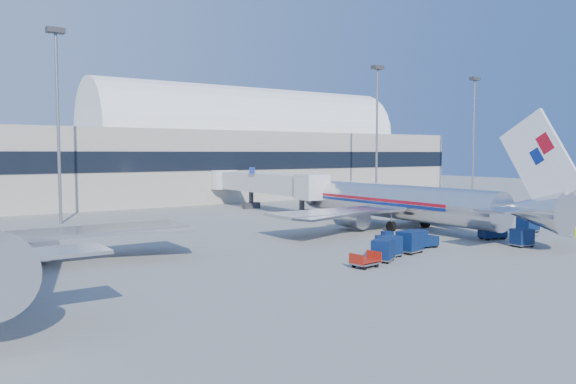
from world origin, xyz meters
TOP-DOWN VIEW (x-y plane):
  - ground at (0.00, 0.00)m, footprint 260.00×260.00m
  - terminal at (-13.60, 55.96)m, footprint 170.00×28.15m
  - airliner_main at (10.00, 4.51)m, footprint 32.00×37.26m
  - jetbridge_near at (7.60, 30.81)m, footprint 4.40×27.50m
  - mast_west at (-20.00, 30.00)m, footprint 2.00×1.20m
  - mast_east at (30.00, 30.00)m, footprint 2.00×1.20m
  - mast_far_east at (55.00, 30.00)m, footprint 2.00×1.20m
  - barrier_near at (18.00, 2.00)m, footprint 3.00×0.55m
  - barrier_mid at (21.30, 2.00)m, footprint 3.00×0.55m
  - barrier_far at (24.60, 2.00)m, footprint 3.00×0.55m
  - tug_lead at (2.39, -5.46)m, footprint 2.55×1.36m
  - tug_right at (11.64, -5.72)m, footprint 2.74×1.90m
  - tug_left at (0.57, -2.68)m, footprint 1.57×2.24m
  - cart_train_a at (-0.44, -6.59)m, footprint 2.38×2.01m
  - cart_train_b at (-3.15, -6.95)m, footprint 2.09×1.71m
  - cart_train_c at (-4.81, -8.01)m, footprint 2.40×2.25m
  - cart_solo_near at (10.18, -9.92)m, footprint 1.96×1.61m
  - cart_solo_far at (18.64, -5.04)m, footprint 2.08×1.60m
  - cart_open_red at (-7.42, -8.93)m, footprint 2.20×1.69m
  - ramp_worker at (18.98, -9.95)m, footprint 0.52×0.65m

SIDE VIEW (x-z plane):
  - ground at x=0.00m, z-range 0.00..0.00m
  - cart_open_red at x=-7.42m, z-range 0.12..0.66m
  - barrier_near at x=18.00m, z-range 0.00..0.90m
  - barrier_mid at x=21.30m, z-range 0.00..0.90m
  - barrier_far at x=24.60m, z-range 0.00..0.90m
  - tug_left at x=0.57m, z-range -0.06..1.26m
  - tug_right at x=11.64m, z-range -0.07..1.55m
  - tug_lead at x=2.39m, z-range -0.07..1.56m
  - ramp_worker at x=18.98m, z-range 0.00..1.56m
  - cart_solo_near at x=10.18m, z-range 0.05..1.63m
  - cart_train_b at x=-3.15m, z-range 0.06..1.74m
  - cart_train_c at x=-4.81m, z-range 0.06..1.75m
  - cart_solo_far at x=18.64m, z-range 0.06..1.87m
  - cart_train_a at x=-0.44m, z-range 0.06..1.90m
  - airliner_main at x=10.00m, z-range -3.11..8.96m
  - jetbridge_near at x=7.60m, z-range 0.80..7.05m
  - terminal at x=-13.60m, z-range -2.98..18.02m
  - mast_west at x=-20.00m, z-range 3.49..26.09m
  - mast_east at x=30.00m, z-range 3.49..26.09m
  - mast_far_east at x=55.00m, z-range 3.49..26.09m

